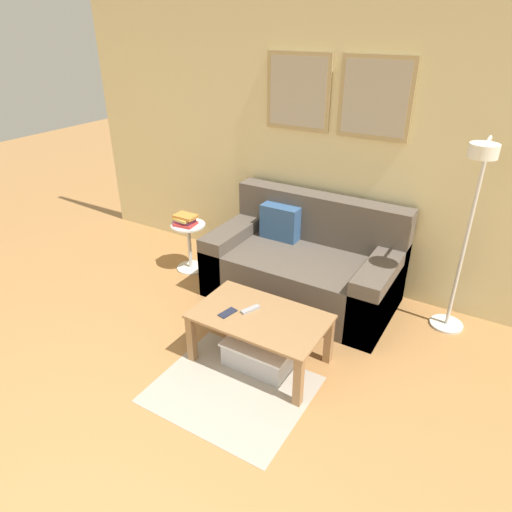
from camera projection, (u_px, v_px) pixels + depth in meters
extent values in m
cube|color=beige|center=(336.00, 148.00, 4.00)|extent=(5.60, 0.06, 2.55)
cube|color=tan|center=(298.00, 92.00, 3.93)|extent=(0.60, 0.02, 0.64)
cube|color=#ADA38E|center=(298.00, 92.00, 3.92)|extent=(0.53, 0.01, 0.57)
cube|color=tan|center=(375.00, 98.00, 3.62)|extent=(0.60, 0.02, 0.64)
cube|color=#ADA38E|center=(375.00, 98.00, 3.61)|extent=(0.53, 0.01, 0.57)
cube|color=#A39989|center=(232.00, 389.00, 3.17)|extent=(1.04, 0.89, 0.01)
cube|color=brown|center=(302.00, 276.00, 4.11)|extent=(1.64, 0.90, 0.45)
cube|color=brown|center=(321.00, 218.00, 4.17)|extent=(1.64, 0.20, 0.44)
cube|color=brown|center=(236.00, 252.00, 4.40)|extent=(0.24, 0.90, 0.57)
cube|color=brown|center=(378.00, 292.00, 3.76)|extent=(0.24, 0.90, 0.57)
cube|color=#335684|center=(280.00, 223.00, 4.22)|extent=(0.36, 0.14, 0.32)
cube|color=#997047|center=(260.00, 317.00, 3.26)|extent=(0.95, 0.58, 0.02)
cube|color=#997047|center=(191.00, 338.00, 3.36)|extent=(0.06, 0.06, 0.39)
cube|color=#997047|center=(298.00, 382.00, 2.96)|extent=(0.06, 0.06, 0.39)
cube|color=#997047|center=(229.00, 306.00, 3.74)|extent=(0.06, 0.06, 0.39)
cube|color=#997047|center=(329.00, 340.00, 3.34)|extent=(0.06, 0.06, 0.39)
cube|color=#B2B2B7|center=(262.00, 352.00, 3.38)|extent=(0.48, 0.37, 0.18)
cube|color=silver|center=(262.00, 342.00, 3.34)|extent=(0.51, 0.39, 0.02)
cylinder|color=silver|center=(446.00, 324.00, 3.83)|extent=(0.27, 0.27, 0.02)
cylinder|color=silver|center=(466.00, 240.00, 3.46)|extent=(0.03, 0.03, 1.55)
cylinder|color=silver|center=(488.00, 141.00, 2.99)|extent=(0.02, 0.29, 0.02)
cylinder|color=white|center=(484.00, 151.00, 2.90)|extent=(0.19, 0.19, 0.09)
cylinder|color=silver|center=(191.00, 267.00, 4.70)|extent=(0.29, 0.29, 0.01)
cylinder|color=silver|center=(190.00, 247.00, 4.59)|extent=(0.04, 0.04, 0.46)
cylinder|color=silver|center=(188.00, 225.00, 4.48)|extent=(0.34, 0.34, 0.02)
cube|color=#B73333|center=(185.00, 224.00, 4.45)|extent=(0.21, 0.19, 0.02)
cube|color=#8C4C93|center=(184.00, 221.00, 4.46)|extent=(0.20, 0.15, 0.02)
cube|color=#D8C666|center=(184.00, 218.00, 4.45)|extent=(0.18, 0.18, 0.02)
cube|color=#D18438|center=(185.00, 216.00, 4.43)|extent=(0.22, 0.15, 0.03)
cube|color=#99999E|center=(251.00, 309.00, 3.30)|extent=(0.10, 0.15, 0.02)
cube|color=#1E2338|center=(228.00, 313.00, 3.28)|extent=(0.09, 0.15, 0.01)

